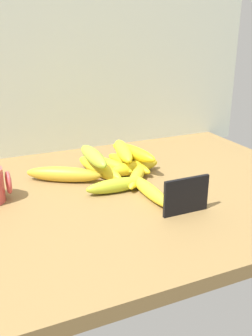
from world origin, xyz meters
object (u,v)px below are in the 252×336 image
banana_0 (134,167)px  banana_5 (149,190)px  banana_10 (93,156)px  chalkboard_sign (186,197)px  banana_1 (118,185)px  banana_7 (64,174)px  banana_4 (138,173)px  banana_8 (133,152)px  banana_2 (128,164)px  banana_3 (111,165)px  banana_9 (123,151)px  banana_6 (98,168)px

banana_0 → banana_5: size_ratio=0.80×
banana_5 → banana_10: size_ratio=1.16×
chalkboard_sign → banana_10: (-11.34, 28.69, 2.11)cm
chalkboard_sign → banana_0: bearing=90.9°
banana_1 → banana_7: (-10.75, 11.76, 0.27)cm
banana_4 → banana_8: bearing=76.7°
banana_1 → banana_4: (8.17, 5.22, -0.16)cm
chalkboard_sign → banana_10: size_ratio=0.63×
banana_2 → banana_3: (-5.29, 0.60, 0.04)cm
banana_5 → banana_9: 20.24cm
banana_10 → banana_5: bearing=-65.7°
chalkboard_sign → banana_1: bearing=118.3°
banana_1 → banana_2: size_ratio=0.84×
banana_0 → banana_9: 6.16cm
chalkboard_sign → banana_9: (-1.53, 30.92, 1.65)cm
banana_0 → banana_4: 3.96cm
banana_0 → banana_8: size_ratio=0.90×
banana_2 → banana_4: banana_2 is taller
banana_0 → banana_5: 15.20cm
banana_1 → banana_4: bearing=32.6°
banana_1 → banana_8: (9.80, 12.10, 3.58)cm
banana_3 → banana_6: (-4.33, -1.47, 0.21)cm
banana_4 → banana_10: 13.06cm
banana_0 → banana_6: size_ratio=0.79×
banana_0 → banana_7: (-19.45, 2.63, 0.12)cm
banana_6 → banana_9: (8.40, 1.82, 3.50)cm
banana_0 → banana_1: (-8.70, -9.13, -0.14)cm
chalkboard_sign → banana_6: size_ratio=0.54×
banana_0 → banana_2: bearing=88.8°
banana_1 → banana_9: 16.36cm
banana_1 → banana_7: 15.94cm
banana_6 → banana_7: size_ratio=1.01×
banana_2 → banana_10: 11.87cm
banana_0 → banana_8: (1.10, 2.98, 3.43)cm
banana_1 → banana_4: 9.70cm
banana_0 → banana_2: (0.08, 3.94, -0.16)cm
banana_2 → banana_7: size_ratio=0.93×
banana_0 → banana_3: bearing=138.9°
banana_6 → banana_7: bearing=-177.5°
banana_6 → chalkboard_sign: bearing=-71.2°
banana_9 → banana_2: bearing=-37.8°
chalkboard_sign → banana_9: 31.00cm
banana_10 → banana_8: bearing=1.5°
banana_9 → banana_10: (-9.81, -2.23, 0.46)cm
chalkboard_sign → banana_4: (-0.92, 22.12, -2.23)cm
banana_4 → banana_9: bearing=93.9°
banana_4 → banana_5: (-2.49, -10.98, 0.01)cm
chalkboard_sign → banana_2: size_ratio=0.58×
banana_1 → banana_3: (3.49, 13.67, 0.02)cm
banana_3 → banana_9: banana_9 is taller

